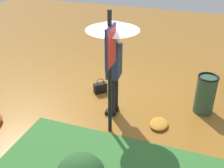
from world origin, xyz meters
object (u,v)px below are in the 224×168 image
at_px(person_with_umbrella, 113,44).
at_px(handbag, 100,88).
at_px(trash_bin, 205,94).
at_px(info_sign_post, 110,61).

distance_m(person_with_umbrella, handbag, 1.71).
relative_size(person_with_umbrella, trash_bin, 2.45).
bearing_deg(info_sign_post, person_with_umbrella, -165.88).
bearing_deg(handbag, person_with_umbrella, 37.55).
xyz_separation_m(person_with_umbrella, handbag, (-0.76, -0.58, -1.42)).
distance_m(info_sign_post, trash_bin, 2.29).
bearing_deg(handbag, info_sign_post, 29.25).
distance_m(person_with_umbrella, trash_bin, 2.21).
bearing_deg(person_with_umbrella, info_sign_post, 14.12).
xyz_separation_m(person_with_umbrella, info_sign_post, (0.51, 0.13, -0.11)).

